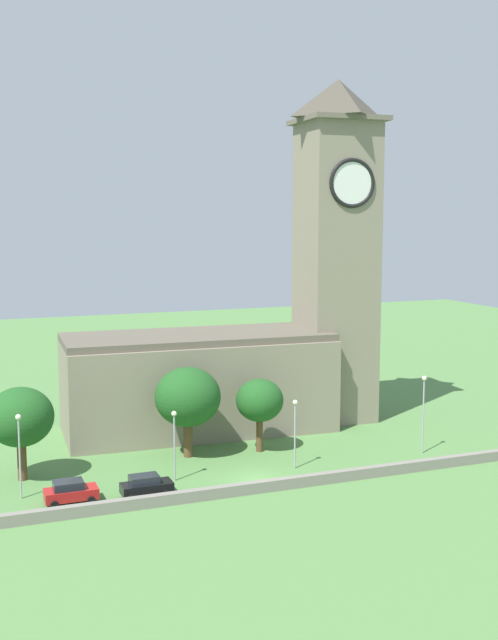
# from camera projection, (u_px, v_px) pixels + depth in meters

# --- Properties ---
(ground_plane) EXTENTS (200.00, 200.00, 0.00)m
(ground_plane) POSITION_uv_depth(u_px,v_px,m) (203.00, 434.00, 79.57)
(ground_plane) COLOR #517F42
(church) EXTENTS (33.59, 12.45, 36.14)m
(church) POSITION_uv_depth(u_px,v_px,m) (253.00, 329.00, 81.93)
(church) COLOR gray
(church) RESTS_ON ground
(quay_barrier) EXTENTS (55.19, 0.70, 0.91)m
(quay_barrier) POSITION_uv_depth(u_px,v_px,m) (269.00, 485.00, 63.13)
(quay_barrier) COLOR gray
(quay_barrier) RESTS_ON ground
(car_red) EXTENTS (4.07, 2.19, 1.76)m
(car_red) POSITION_uv_depth(u_px,v_px,m) (70.00, 492.00, 60.48)
(car_red) COLOR red
(car_red) RESTS_ON ground
(car_black) EXTENTS (4.07, 2.11, 1.73)m
(car_black) POSITION_uv_depth(u_px,v_px,m) (146.00, 486.00, 61.88)
(car_black) COLOR black
(car_black) RESTS_ON ground
(streetlamp_west_end) EXTENTS (0.44, 0.44, 6.79)m
(streetlamp_west_end) POSITION_uv_depth(u_px,v_px,m) (19.00, 442.00, 60.90)
(streetlamp_west_end) COLOR #9EA0A5
(streetlamp_west_end) RESTS_ON ground
(streetlamp_west_mid) EXTENTS (0.44, 0.44, 5.98)m
(streetlamp_west_mid) POSITION_uv_depth(u_px,v_px,m) (174.00, 433.00, 65.12)
(streetlamp_west_mid) COLOR #9EA0A5
(streetlamp_west_mid) RESTS_ON ground
(streetlamp_central) EXTENTS (0.44, 0.44, 6.16)m
(streetlamp_central) POSITION_uv_depth(u_px,v_px,m) (295.00, 422.00, 68.29)
(streetlamp_central) COLOR #9EA0A5
(streetlamp_central) RESTS_ON ground
(streetlamp_east_mid) EXTENTS (0.44, 0.44, 7.35)m
(streetlamp_east_mid) POSITION_uv_depth(u_px,v_px,m) (424.00, 402.00, 72.65)
(streetlamp_east_mid) COLOR #9EA0A5
(streetlamp_east_mid) RESTS_ON ground
(tree_riverside_east) EXTENTS (4.47, 4.47, 6.94)m
(tree_riverside_east) POSITION_uv_depth(u_px,v_px,m) (260.00, 401.00, 73.17)
(tree_riverside_east) COLOR brown
(tree_riverside_east) RESTS_ON ground
(tree_by_tower) EXTENTS (6.06, 6.06, 8.36)m
(tree_by_tower) POSITION_uv_depth(u_px,v_px,m) (188.00, 397.00, 71.48)
(tree_by_tower) COLOR brown
(tree_by_tower) RESTS_ON ground
(tree_churchyard) EXTENTS (5.55, 5.55, 7.93)m
(tree_churchyard) POSITION_uv_depth(u_px,v_px,m) (20.00, 417.00, 65.14)
(tree_churchyard) COLOR brown
(tree_churchyard) RESTS_ON ground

